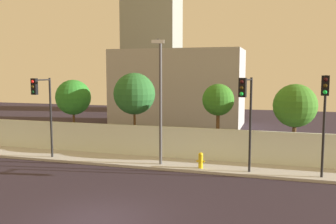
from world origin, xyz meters
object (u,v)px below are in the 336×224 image
object	(u,v)px
street_lamp_curbside	(160,92)
roadside_tree_midleft	(134,94)
traffic_light_left	(246,104)
roadside_tree_leftmost	(73,97)
fire_hydrant	(201,160)
traffic_light_center	(42,100)
traffic_light_right	(325,105)
roadside_tree_midright	(218,100)
roadside_tree_rightmost	(295,106)

from	to	relation	value
street_lamp_curbside	roadside_tree_midleft	size ratio (longest dim) A/B	1.29
traffic_light_left	roadside_tree_leftmost	xyz separation A→B (m)	(-11.71, 3.96, -0.17)
fire_hydrant	roadside_tree_leftmost	world-z (taller)	roadside_tree_leftmost
street_lamp_curbside	roadside_tree_leftmost	distance (m)	7.97
traffic_light_center	traffic_light_right	distance (m)	14.84
roadside_tree_leftmost	roadside_tree_midleft	size ratio (longest dim) A/B	0.91
street_lamp_curbside	traffic_light_right	bearing A→B (deg)	-2.80
fire_hydrant	roadside_tree_midright	xyz separation A→B (m)	(0.36, 3.32, 2.86)
fire_hydrant	roadside_tree_midleft	distance (m)	6.78
traffic_light_left	roadside_tree_rightmost	bearing A→B (deg)	58.90
street_lamp_curbside	fire_hydrant	world-z (taller)	street_lamp_curbside
roadside_tree_midright	traffic_light_right	bearing A→B (deg)	-34.56
traffic_light_left	traffic_light_center	xyz separation A→B (m)	(-11.34, -0.01, -0.06)
traffic_light_left	traffic_light_right	world-z (taller)	traffic_light_right
traffic_light_center	street_lamp_curbside	world-z (taller)	street_lamp_curbside
street_lamp_curbside	roadside_tree_midleft	distance (m)	4.40
roadside_tree_midleft	roadside_tree_rightmost	distance (m)	9.72
roadside_tree_midleft	roadside_tree_rightmost	size ratio (longest dim) A/B	1.14
fire_hydrant	roadside_tree_rightmost	distance (m)	6.34
traffic_light_right	traffic_light_left	bearing A→B (deg)	-176.90
traffic_light_right	roadside_tree_leftmost	bearing A→B (deg)	166.09
roadside_tree_leftmost	roadside_tree_midright	bearing A→B (deg)	-0.00
traffic_light_center	roadside_tree_midleft	distance (m)	5.65
traffic_light_left	traffic_light_center	size ratio (longest dim) A/B	1.02
traffic_light_center	traffic_light_right	size ratio (longest dim) A/B	0.96
roadside_tree_midright	roadside_tree_midleft	bearing A→B (deg)	180.00
traffic_light_left	roadside_tree_rightmost	distance (m)	4.64
traffic_light_right	traffic_light_center	bearing A→B (deg)	-179.24
traffic_light_right	roadside_tree_rightmost	bearing A→B (deg)	106.51
traffic_light_right	roadside_tree_rightmost	xyz separation A→B (m)	(-1.12, 3.77, -0.43)
traffic_light_center	traffic_light_right	bearing A→B (deg)	0.76
traffic_light_center	fire_hydrant	world-z (taller)	traffic_light_center
traffic_light_left	roadside_tree_midright	size ratio (longest dim) A/B	1.07
fire_hydrant	roadside_tree_rightmost	world-z (taller)	roadside_tree_rightmost
street_lamp_curbside	roadside_tree_leftmost	world-z (taller)	street_lamp_curbside
roadside_tree_leftmost	roadside_tree_rightmost	xyz separation A→B (m)	(14.10, 0.00, -0.20)
roadside_tree_midleft	roadside_tree_rightmost	bearing A→B (deg)	0.00
traffic_light_right	roadside_tree_midright	world-z (taller)	traffic_light_right
traffic_light_right	roadside_tree_midleft	world-z (taller)	roadside_tree_midleft
roadside_tree_rightmost	traffic_light_right	bearing A→B (deg)	-73.49
roadside_tree_midright	roadside_tree_rightmost	bearing A→B (deg)	0.00
traffic_light_center	traffic_light_right	world-z (taller)	traffic_light_right
traffic_light_left	roadside_tree_midleft	size ratio (longest dim) A/B	0.93
street_lamp_curbside	roadside_tree_midright	xyz separation A→B (m)	(2.55, 3.38, -0.62)
roadside_tree_rightmost	street_lamp_curbside	bearing A→B (deg)	-153.95
street_lamp_curbside	traffic_light_center	bearing A→B (deg)	-175.06
traffic_light_left	roadside_tree_midleft	world-z (taller)	roadside_tree_midleft
traffic_light_center	roadside_tree_midright	bearing A→B (deg)	22.93
roadside_tree_leftmost	roadside_tree_rightmost	world-z (taller)	roadside_tree_leftmost
traffic_light_left	roadside_tree_midright	xyz separation A→B (m)	(-1.97, 3.96, -0.15)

